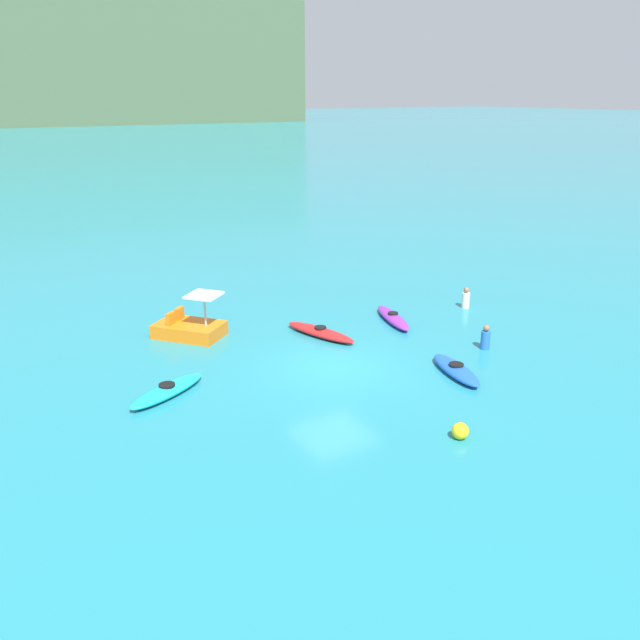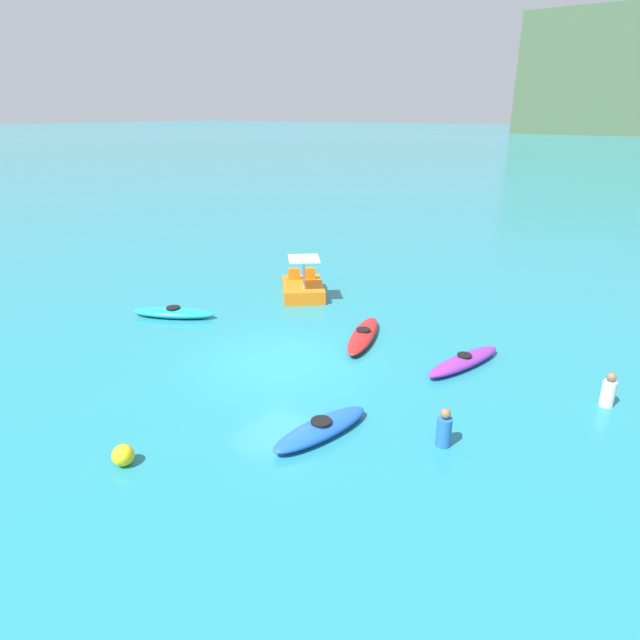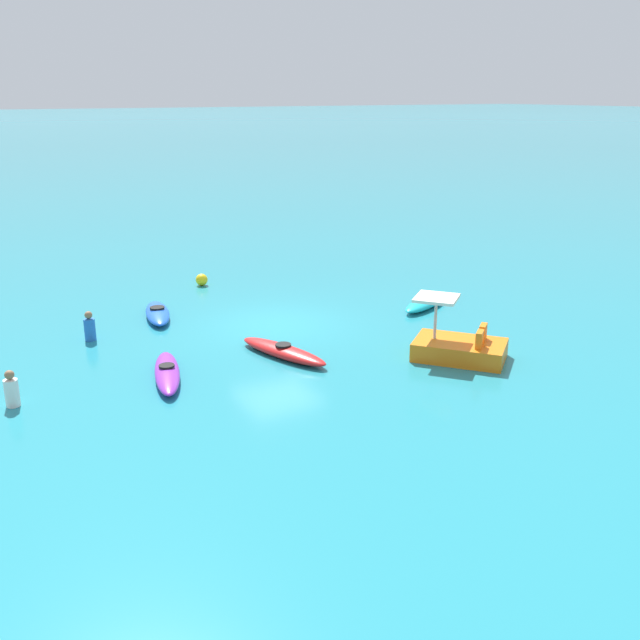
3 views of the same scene
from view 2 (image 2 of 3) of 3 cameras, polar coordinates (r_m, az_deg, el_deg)
The scene contains 9 objects.
ground_plane at distance 15.58m, azimuth -3.96°, elevation -4.36°, with size 600.00×600.00×0.00m, color teal.
kayak_blue at distance 12.17m, azimuth 0.12°, elevation -11.23°, with size 1.33×2.72×0.37m.
kayak_red at distance 16.96m, azimuth 4.51°, elevation -1.59°, with size 1.57×3.16×0.37m.
kayak_purple at distance 15.71m, azimuth 14.74°, elevation -4.17°, with size 1.45×3.00×0.37m.
kayak_cyan at distance 19.44m, azimuth -14.99°, elevation 0.74°, with size 2.89×1.94×0.37m.
pedal_boat_orange at distance 20.93m, azimuth -1.79°, elevation 3.40°, with size 2.68×2.81×1.68m.
buoy_yellow at distance 11.91m, azimuth -19.81°, elevation -13.10°, with size 0.44×0.44×0.44m, color yellow.
person_near_shore at distance 12.01m, azimuth 12.79°, elevation -11.04°, with size 0.37×0.37×0.88m.
person_by_kayaks at distance 14.86m, azimuth 27.81°, elevation -6.59°, with size 0.40×0.40×0.88m.
Camera 2 is at (8.66, -11.11, 6.65)m, focal length 30.75 mm.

